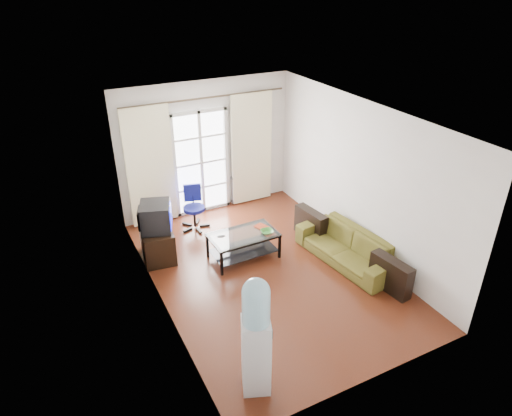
{
  "coord_description": "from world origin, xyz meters",
  "views": [
    {
      "loc": [
        -3.03,
        -5.55,
        4.57
      ],
      "look_at": [
        -0.03,
        0.35,
        1.05
      ],
      "focal_mm": 32.0,
      "sensor_mm": 36.0,
      "label": 1
    }
  ],
  "objects_px": {
    "crt_tv": "(154,217)",
    "task_chair": "(194,216)",
    "tv_stand": "(157,243)",
    "coffee_table": "(243,243)",
    "sofa": "(347,247)",
    "water_cooler": "(256,335)"
  },
  "relations": [
    {
      "from": "crt_tv",
      "to": "task_chair",
      "type": "relative_size",
      "value": 0.77
    },
    {
      "from": "tv_stand",
      "to": "coffee_table",
      "type": "bearing_deg",
      "value": -20.22
    },
    {
      "from": "sofa",
      "to": "water_cooler",
      "type": "xyz_separation_m",
      "value": [
        -2.63,
        -1.71,
        0.56
      ]
    },
    {
      "from": "tv_stand",
      "to": "water_cooler",
      "type": "distance_m",
      "value": 3.36
    },
    {
      "from": "sofa",
      "to": "crt_tv",
      "type": "bearing_deg",
      "value": -125.89
    },
    {
      "from": "tv_stand",
      "to": "task_chair",
      "type": "bearing_deg",
      "value": 44.12
    },
    {
      "from": "crt_tv",
      "to": "water_cooler",
      "type": "relative_size",
      "value": 0.41
    },
    {
      "from": "coffee_table",
      "to": "crt_tv",
      "type": "distance_m",
      "value": 1.59
    },
    {
      "from": "tv_stand",
      "to": "task_chair",
      "type": "distance_m",
      "value": 1.18
    },
    {
      "from": "crt_tv",
      "to": "task_chair",
      "type": "distance_m",
      "value": 1.32
    },
    {
      "from": "coffee_table",
      "to": "water_cooler",
      "type": "distance_m",
      "value": 2.88
    },
    {
      "from": "sofa",
      "to": "tv_stand",
      "type": "relative_size",
      "value": 2.56
    },
    {
      "from": "sofa",
      "to": "tv_stand",
      "type": "distance_m",
      "value": 3.3
    },
    {
      "from": "tv_stand",
      "to": "crt_tv",
      "type": "height_order",
      "value": "crt_tv"
    },
    {
      "from": "task_chair",
      "to": "water_cooler",
      "type": "xyz_separation_m",
      "value": [
        -0.68,
        -4.01,
        0.59
      ]
    },
    {
      "from": "tv_stand",
      "to": "water_cooler",
      "type": "bearing_deg",
      "value": -78.46
    },
    {
      "from": "water_cooler",
      "to": "sofa",
      "type": "bearing_deg",
      "value": 54.31
    },
    {
      "from": "sofa",
      "to": "tv_stand",
      "type": "xyz_separation_m",
      "value": [
        -2.89,
        1.59,
        0.01
      ]
    },
    {
      "from": "sofa",
      "to": "task_chair",
      "type": "xyz_separation_m",
      "value": [
        -1.95,
        2.31,
        -0.03
      ]
    },
    {
      "from": "sofa",
      "to": "crt_tv",
      "type": "distance_m",
      "value": 3.34
    },
    {
      "from": "sofa",
      "to": "task_chair",
      "type": "distance_m",
      "value": 3.02
    },
    {
      "from": "water_cooler",
      "to": "tv_stand",
      "type": "bearing_deg",
      "value": 115.83
    }
  ]
}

